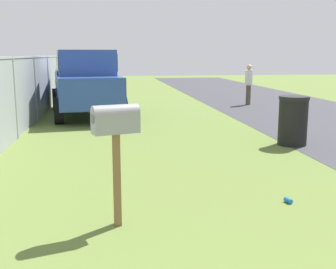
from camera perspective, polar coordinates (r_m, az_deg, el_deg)
The scene contains 6 objects.
mailbox at distance 4.72m, azimuth -7.11°, elevation 0.71°, with size 0.34×0.55×1.41m.
pickup_truck at distance 13.82m, azimuth -11.14°, elevation 7.07°, with size 5.24×2.61×2.09m.
trash_bin at distance 9.53m, azimuth 16.61°, elevation 1.83°, with size 0.65×0.65×1.07m.
pedestrian at distance 16.82m, azimuth 10.91°, elevation 7.04°, with size 0.40×0.42×1.57m.
fence_section at distance 9.02m, azimuth -21.91°, elevation 4.15°, with size 19.57×0.07×1.91m.
litter_can_midfield_a at distance 5.90m, azimuth 16.01°, elevation -8.60°, with size 0.07×0.07×0.12m, color blue.
Camera 1 is at (0.35, 1.35, 1.95)m, focal length 44.88 mm.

